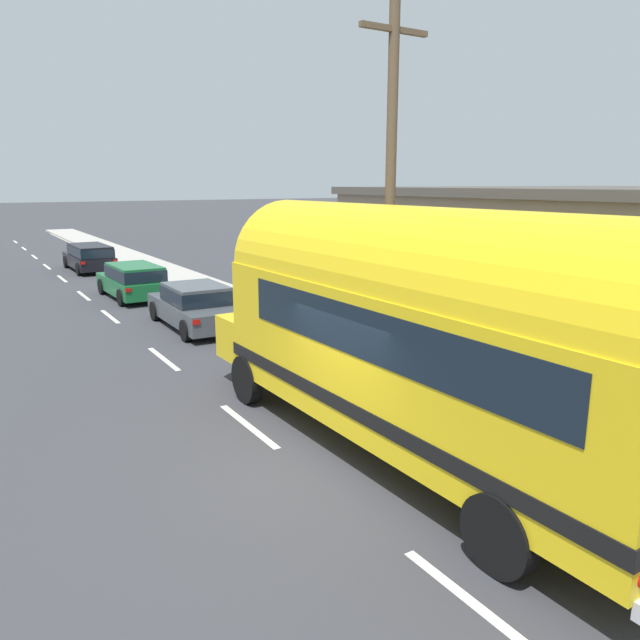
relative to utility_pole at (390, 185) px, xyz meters
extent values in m
plane|color=#38383D|center=(-4.32, -3.69, -4.42)|extent=(300.00, 300.00, 0.00)
cube|color=silver|center=(-4.32, -7.26, -4.42)|extent=(0.14, 2.40, 0.01)
cube|color=silver|center=(-4.32, -1.36, -4.42)|extent=(0.14, 2.40, 0.01)
cube|color=silver|center=(-4.32, 3.83, -4.42)|extent=(0.14, 2.40, 0.01)
cube|color=silver|center=(-4.32, 9.80, -4.42)|extent=(0.14, 2.40, 0.01)
cube|color=silver|center=(-4.32, 14.37, -4.42)|extent=(0.14, 2.40, 0.01)
cube|color=silver|center=(-4.32, 19.58, -4.42)|extent=(0.14, 2.40, 0.01)
cube|color=silver|center=(-4.32, 24.54, -4.42)|extent=(0.14, 2.40, 0.01)
cube|color=silver|center=(-4.32, 29.85, -4.42)|extent=(0.14, 2.40, 0.01)
cube|color=silver|center=(-4.32, 35.45, -4.42)|extent=(0.14, 2.40, 0.01)
cube|color=silver|center=(-4.32, 41.24, -4.42)|extent=(0.14, 2.40, 0.01)
cube|color=silver|center=(-0.82, 8.31, -4.42)|extent=(0.12, 80.00, 0.01)
cube|color=#ADA89E|center=(0.39, 6.31, -4.35)|extent=(2.43, 90.00, 0.15)
cube|color=black|center=(2.64, -2.07, -2.62)|extent=(0.08, 14.54, 1.20)
cylinder|color=brown|center=(0.00, 0.00, -0.17)|extent=(0.24, 0.24, 8.50)
cube|color=brown|center=(0.00, 0.00, 3.28)|extent=(1.80, 0.12, 0.12)
cube|color=yellow|center=(-2.56, -4.14, -2.67)|extent=(2.63, 8.72, 2.30)
cylinder|color=yellow|center=(-2.56, -4.14, -1.52)|extent=(2.58, 8.62, 2.45)
cube|color=yellow|center=(-2.63, 0.85, -3.35)|extent=(2.28, 1.33, 0.95)
cube|color=black|center=(-2.56, -4.14, -3.32)|extent=(2.67, 8.76, 0.24)
cube|color=black|center=(-2.55, -4.44, -2.07)|extent=(2.63, 6.92, 0.76)
cube|color=black|center=(-2.62, 0.25, -2.02)|extent=(2.14, 0.13, 0.96)
cube|color=silver|center=(-2.64, 1.54, -3.47)|extent=(0.90, 0.11, 0.56)
cylinder|color=black|center=(-3.79, -0.22, -3.92)|extent=(0.27, 1.00, 1.00)
cylinder|color=black|center=(-1.45, -0.18, -3.92)|extent=(0.27, 1.00, 1.00)
cylinder|color=black|center=(-3.69, -6.90, -3.92)|extent=(0.27, 1.00, 1.00)
cylinder|color=black|center=(-1.35, -6.87, -3.92)|extent=(0.27, 1.00, 1.00)
cube|color=#474C51|center=(-2.32, 6.80, -3.90)|extent=(1.87, 4.60, 0.60)
cube|color=#474C51|center=(-2.32, 6.67, -3.33)|extent=(1.64, 2.24, 0.55)
cube|color=black|center=(-2.32, 6.67, -3.36)|extent=(1.70, 2.28, 0.43)
cube|color=red|center=(-3.14, 4.52, -3.72)|extent=(0.20, 0.04, 0.14)
cube|color=red|center=(-1.57, 4.49, -3.72)|extent=(0.20, 0.04, 0.14)
cylinder|color=black|center=(-3.16, 8.40, -4.10)|extent=(0.21, 0.64, 0.64)
cylinder|color=black|center=(-1.43, 8.37, -4.10)|extent=(0.21, 0.64, 0.64)
cylinder|color=black|center=(-3.20, 5.23, -4.10)|extent=(0.21, 0.64, 0.64)
cylinder|color=black|center=(-1.48, 5.20, -4.10)|extent=(0.21, 0.64, 0.64)
cube|color=#196633|center=(-2.72, 12.88, -3.90)|extent=(1.86, 4.36, 0.60)
cube|color=#196633|center=(-2.70, 12.41, -3.33)|extent=(1.62, 2.91, 0.55)
cube|color=black|center=(-2.70, 12.41, -3.36)|extent=(1.68, 2.95, 0.43)
cube|color=red|center=(-3.42, 10.69, -3.72)|extent=(0.20, 0.04, 0.14)
cube|color=red|center=(-1.91, 10.73, -3.72)|extent=(0.20, 0.04, 0.14)
cylinder|color=black|center=(-3.59, 14.32, -4.10)|extent=(0.22, 0.64, 0.64)
cylinder|color=black|center=(-1.92, 14.36, -4.10)|extent=(0.22, 0.64, 0.64)
cylinder|color=black|center=(-3.52, 11.40, -4.10)|extent=(0.22, 0.64, 0.64)
cylinder|color=black|center=(-1.84, 11.44, -4.10)|extent=(0.22, 0.64, 0.64)
cube|color=black|center=(-2.61, 21.84, -3.90)|extent=(1.83, 4.76, 0.60)
cube|color=black|center=(-2.60, 21.36, -3.33)|extent=(1.61, 3.51, 0.55)
cube|color=black|center=(-2.60, 21.36, -3.36)|extent=(1.67, 3.55, 0.43)
cube|color=red|center=(-3.34, 19.45, -3.72)|extent=(0.20, 0.04, 0.14)
cube|color=red|center=(-1.82, 19.47, -3.72)|extent=(0.20, 0.04, 0.14)
cylinder|color=black|center=(-3.48, 23.49, -4.10)|extent=(0.21, 0.64, 0.64)
cylinder|color=black|center=(-1.79, 23.52, -4.10)|extent=(0.21, 0.64, 0.64)
cylinder|color=black|center=(-3.43, 20.16, -4.10)|extent=(0.21, 0.64, 0.64)
cylinder|color=black|center=(-1.74, 20.18, -4.10)|extent=(0.21, 0.64, 0.64)
camera|label=1|loc=(-8.73, -11.15, 0.05)|focal=33.89mm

